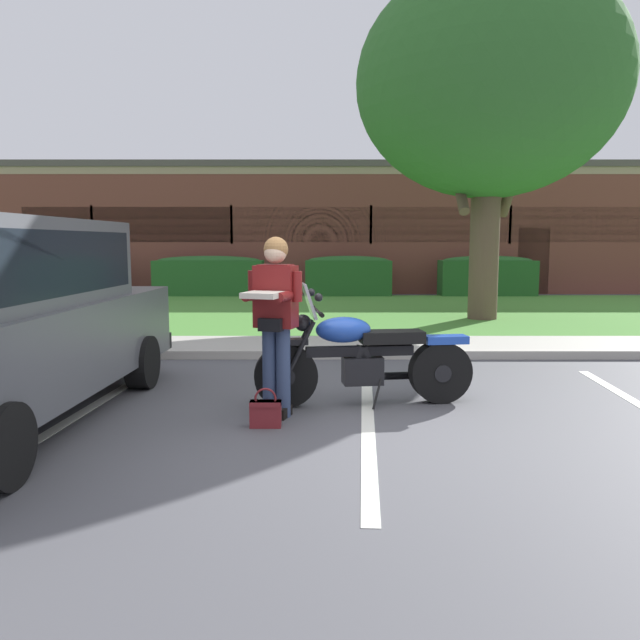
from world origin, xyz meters
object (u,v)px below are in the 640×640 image
hedge_center_right (346,275)px  brick_building (358,231)px  shade_tree (488,84)px  hedge_right (485,275)px  hedge_left (68,275)px  motorcycle (370,357)px  handbag (264,411)px  hedge_center_left (207,275)px  rider_person (273,312)px

hedge_center_right → brick_building: (0.75, 6.27, 1.44)m
shade_tree → hedge_right: size_ratio=2.50×
hedge_left → hedge_right: same height
shade_tree → hedge_center_right: bearing=113.8°
motorcycle → brick_building: size_ratio=0.09×
handbag → brick_building: 19.70m
hedge_right → brick_building: size_ratio=0.11×
hedge_center_left → brick_building: brick_building is taller
motorcycle → hedge_center_right: (0.31, 12.43, 0.16)m
hedge_left → hedge_right: bearing=0.0°
shade_tree → hedge_center_left: size_ratio=2.18×
rider_person → handbag: bearing=-101.5°
motorcycle → shade_tree: 8.42m
hedge_center_left → hedge_left: bearing=180.0°
rider_person → motorcycle: bearing=25.2°
rider_person → hedge_right: bearing=67.1°
rider_person → hedge_right: 13.99m
motorcycle → shade_tree: size_ratio=0.32×
rider_person → hedge_center_right: (1.27, 12.88, -0.36)m
rider_person → brick_building: (2.02, 19.15, 1.09)m
hedge_left → handbag: bearing=-62.0°
rider_person → shade_tree: size_ratio=0.24×
hedge_center_right → hedge_left: bearing=-180.0°
motorcycle → brick_building: (1.07, 18.70, 1.61)m
handbag → hedge_right: (5.52, 13.22, 0.51)m
shade_tree → hedge_center_right: (-2.55, 5.78, -4.13)m
shade_tree → hedge_left: size_ratio=2.64×
motorcycle → rider_person: (-0.95, -0.45, 0.52)m
brick_building → hedge_left: bearing=-145.5°
motorcycle → hedge_left: bearing=123.0°
hedge_left → shade_tree: bearing=-27.9°
brick_building → motorcycle: bearing=-93.3°
motorcycle → brick_building: bearing=86.7°
shade_tree → hedge_center_left: (-6.74, 5.78, -4.13)m
shade_tree → hedge_center_left: bearing=139.4°
shade_tree → hedge_center_right: shade_tree is taller
hedge_left → brick_building: (9.13, 6.27, 1.44)m
motorcycle → handbag: size_ratio=6.22×
rider_person → shade_tree: bearing=61.7°
handbag → hedge_left: 14.98m
shade_tree → brick_building: (-1.80, 12.05, -2.69)m
shade_tree → hedge_left: bearing=152.1°
hedge_center_left → brick_building: (4.94, 6.27, 1.44)m
hedge_right → rider_person: bearing=-112.9°
hedge_left → hedge_right: size_ratio=0.94×
motorcycle → brick_building: brick_building is taller
rider_person → hedge_left: bearing=118.9°
hedge_center_right → hedge_right: same height
handbag → shade_tree: bearing=62.4°
hedge_center_right → hedge_right: (4.19, -0.00, 0.00)m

